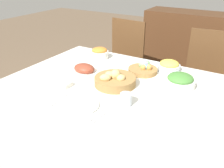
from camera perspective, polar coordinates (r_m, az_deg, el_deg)
The scene contains 17 objects.
ground_plane at distance 2.11m, azimuth 1.51°, elevation -18.74°, with size 12.00×12.00×0.00m, color brown.
dining_table at distance 1.86m, azimuth 1.65°, elevation -10.58°, with size 1.60×1.13×0.75m.
chair_far_right at distance 2.41m, azimuth 21.55°, elevation 0.51°, with size 0.46×0.46×0.98m.
chair_far_left at distance 2.67m, azimuth 2.29°, elevation 4.96°, with size 0.46×0.46×0.98m.
sideboard at distance 3.45m, azimuth 17.45°, elevation 8.26°, with size 1.13×0.44×0.97m.
bread_basket at distance 1.64m, azimuth 0.70°, elevation 0.99°, with size 0.29×0.29×0.12m.
egg_basket at distance 1.86m, azimuth 7.54°, elevation 3.50°, with size 0.23×0.23×0.08m.
ham_platter at distance 1.86m, azimuth -6.66°, elevation 3.54°, with size 0.26×0.19×0.08m.
green_salad_bowl at distance 1.68m, azimuth 16.06°, elevation 0.73°, with size 0.21×0.21×0.10m.
pineapple_bowl at distance 1.93m, azimuth 13.57°, elevation 4.30°, with size 0.18×0.18×0.08m.
carrot_bowl at distance 2.14m, azimuth -3.00°, elevation 7.46°, with size 0.16×0.16×0.10m.
dinner_plate at distance 1.43m, azimuth -7.96°, elevation -5.06°, with size 0.24×0.24×0.01m.
fork at distance 1.51m, azimuth -12.31°, elevation -3.58°, with size 0.02×0.20×0.00m.
knife at distance 1.35m, azimuth -3.06°, elevation -6.86°, with size 0.02×0.20×0.00m.
spoon at distance 1.34m, azimuth -1.99°, elevation -7.23°, with size 0.02×0.20×0.00m.
drinking_cup at distance 1.41m, azimuth 3.38°, elevation -3.71°, with size 0.07×0.07×0.08m.
butter_dish at distance 1.68m, azimuth -11.89°, elevation 0.11°, with size 0.13×0.08×0.03m.
Camera 1 is at (0.72, -1.30, 1.50)m, focal length 38.00 mm.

